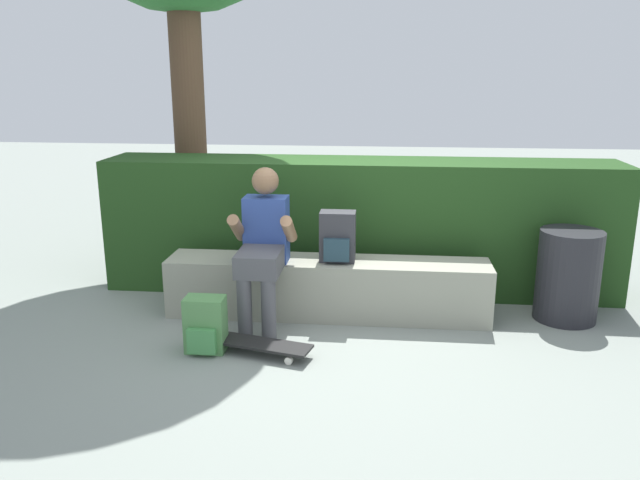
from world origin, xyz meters
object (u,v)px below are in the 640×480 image
Objects in this scene: skateboard_near_person at (256,344)px; backpack_on_bench at (338,237)px; person_skater at (263,242)px; backpack_on_ground at (205,326)px; bench_main at (327,288)px; trash_bin at (568,276)px.

skateboard_near_person is 1.10m from backpack_on_bench.
person_skater is 0.59m from backpack_on_bench.
person_skater is at bearing -160.18° from backpack_on_bench.
skateboard_near_person is 2.06× the size of backpack_on_ground.
skateboard_near_person is 0.38m from backpack_on_ground.
bench_main is at bearing 43.93° from backpack_on_ground.
skateboard_near_person is 2.52m from trash_bin.
person_skater reaches higher than skateboard_near_person.
skateboard_near_person is 2.06× the size of backpack_on_bench.
person_skater reaches higher than bench_main.
bench_main is 0.44m from backpack_on_bench.
trash_bin is at bearing 3.27° from bench_main.
backpack_on_ground is at bearing -119.89° from person_skater.
person_skater reaches higher than backpack_on_bench.
trash_bin is (1.91, 0.11, 0.13)m from bench_main.
backpack_on_bench is at bearing 19.82° from person_skater.
person_skater is at bearing -172.37° from trash_bin.
trash_bin is (2.34, 0.89, 0.29)m from skateboard_near_person.
bench_main is 2.13× the size of person_skater.
skateboard_near_person is at bearing -159.15° from trash_bin.
backpack_on_bench is at bearing -176.29° from trash_bin.
backpack_on_bench is 1.25m from backpack_on_ground.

